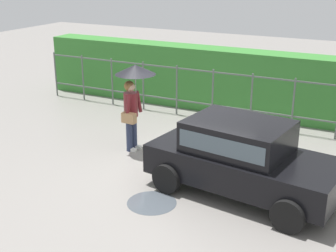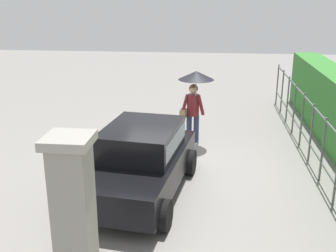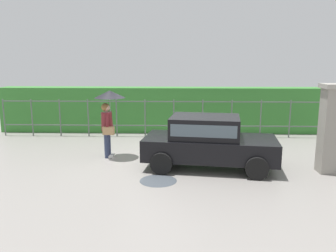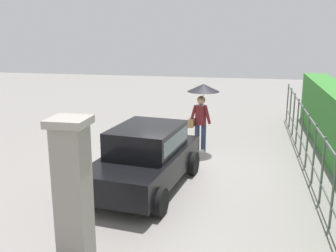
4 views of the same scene
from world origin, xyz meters
The scene contains 6 objects.
ground_plane centered at (0.00, 0.00, 0.00)m, with size 40.00×40.00×0.00m, color gray.
car centered at (1.45, -0.55, 0.80)m, with size 3.90×2.26×1.48m.
pedestrian centered at (-1.57, 0.43, 1.57)m, with size 0.96×0.96×2.11m.
fence_section centered at (-0.15, 3.39, 0.82)m, with size 12.69×0.05×1.50m.
hedge_row centered at (-0.15, 4.45, 0.95)m, with size 13.64×0.90×1.90m, color #387F33.
puddle_near centered at (0.10, -1.73, 0.00)m, with size 0.96×0.96×0.00m, color #4C545B.
Camera 1 is at (3.93, -8.53, 4.33)m, focal length 49.17 mm.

